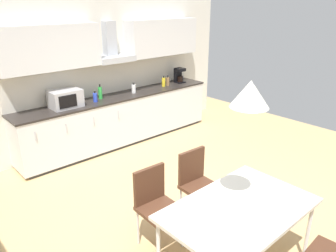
{
  "coord_description": "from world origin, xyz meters",
  "views": [
    {
      "loc": [
        -2.49,
        -2.31,
        2.48
      ],
      "look_at": [
        0.1,
        0.57,
        1.0
      ],
      "focal_mm": 35.0,
      "sensor_mm": 36.0,
      "label": 1
    }
  ],
  "objects_px": {
    "bottle_yellow": "(164,82)",
    "pendant_lamp": "(250,94)",
    "chair_far_right": "(197,179)",
    "dining_table": "(239,211)",
    "bottle_white": "(134,89)",
    "microwave": "(65,99)",
    "bottle_brown": "(168,81)",
    "chair_far_left": "(155,200)",
    "bottle_green": "(100,93)",
    "coffee_maker": "(179,75)",
    "bottle_blue": "(95,97)"
  },
  "relations": [
    {
      "from": "bottle_yellow",
      "to": "pendant_lamp",
      "type": "bearing_deg",
      "value": -120.95
    },
    {
      "from": "chair_far_right",
      "to": "dining_table",
      "type": "bearing_deg",
      "value": -111.22
    },
    {
      "from": "bottle_white",
      "to": "pendant_lamp",
      "type": "bearing_deg",
      "value": -110.81
    },
    {
      "from": "microwave",
      "to": "pendant_lamp",
      "type": "height_order",
      "value": "pendant_lamp"
    },
    {
      "from": "bottle_brown",
      "to": "dining_table",
      "type": "bearing_deg",
      "value": -122.31
    },
    {
      "from": "bottle_brown",
      "to": "bottle_white",
      "type": "xyz_separation_m",
      "value": [
        -0.84,
        0.0,
        -0.0
      ]
    },
    {
      "from": "dining_table",
      "to": "chair_far_left",
      "type": "relative_size",
      "value": 1.62
    },
    {
      "from": "chair_far_left",
      "to": "pendant_lamp",
      "type": "relative_size",
      "value": 2.72
    },
    {
      "from": "bottle_green",
      "to": "chair_far_right",
      "type": "distance_m",
      "value": 2.64
    },
    {
      "from": "coffee_maker",
      "to": "chair_far_left",
      "type": "bearing_deg",
      "value": -137.38
    },
    {
      "from": "chair_far_left",
      "to": "bottle_green",
      "type": "bearing_deg",
      "value": 70.27
    },
    {
      "from": "microwave",
      "to": "chair_far_right",
      "type": "relative_size",
      "value": 0.55
    },
    {
      "from": "bottle_white",
      "to": "chair_far_left",
      "type": "xyz_separation_m",
      "value": [
        -1.58,
        -2.51,
        -0.45
      ]
    },
    {
      "from": "microwave",
      "to": "dining_table",
      "type": "xyz_separation_m",
      "value": [
        0.05,
        -3.36,
        -0.36
      ]
    },
    {
      "from": "microwave",
      "to": "bottle_white",
      "type": "distance_m",
      "value": 1.32
    },
    {
      "from": "bottle_green",
      "to": "pendant_lamp",
      "type": "xyz_separation_m",
      "value": [
        -0.61,
        -3.41,
        0.78
      ]
    },
    {
      "from": "dining_table",
      "to": "chair_far_left",
      "type": "height_order",
      "value": "chair_far_left"
    },
    {
      "from": "coffee_maker",
      "to": "pendant_lamp",
      "type": "relative_size",
      "value": 0.94
    },
    {
      "from": "bottle_yellow",
      "to": "chair_far_right",
      "type": "relative_size",
      "value": 0.24
    },
    {
      "from": "bottle_yellow",
      "to": "bottle_green",
      "type": "xyz_separation_m",
      "value": [
        -1.4,
        0.06,
        0.02
      ]
    },
    {
      "from": "bottle_brown",
      "to": "bottle_green",
      "type": "relative_size",
      "value": 0.79
    },
    {
      "from": "coffee_maker",
      "to": "bottle_white",
      "type": "bearing_deg",
      "value": -177.72
    },
    {
      "from": "bottle_white",
      "to": "pendant_lamp",
      "type": "height_order",
      "value": "pendant_lamp"
    },
    {
      "from": "bottle_brown",
      "to": "dining_table",
      "type": "height_order",
      "value": "bottle_brown"
    },
    {
      "from": "chair_far_right",
      "to": "microwave",
      "type": "bearing_deg",
      "value": 98.33
    },
    {
      "from": "microwave",
      "to": "bottle_white",
      "type": "relative_size",
      "value": 2.54
    },
    {
      "from": "bottle_brown",
      "to": "bottle_blue",
      "type": "relative_size",
      "value": 1.09
    },
    {
      "from": "bottle_green",
      "to": "dining_table",
      "type": "distance_m",
      "value": 3.48
    },
    {
      "from": "bottle_white",
      "to": "bottle_green",
      "type": "relative_size",
      "value": 0.74
    },
    {
      "from": "bottle_blue",
      "to": "dining_table",
      "type": "xyz_separation_m",
      "value": [
        -0.45,
        -3.3,
        -0.29
      ]
    },
    {
      "from": "bottle_brown",
      "to": "bottle_yellow",
      "type": "height_order",
      "value": "bottle_yellow"
    },
    {
      "from": "coffee_maker",
      "to": "chair_far_right",
      "type": "xyz_separation_m",
      "value": [
        -2.14,
        -2.55,
        -0.51
      ]
    },
    {
      "from": "bottle_green",
      "to": "microwave",
      "type": "bearing_deg",
      "value": -175.41
    },
    {
      "from": "bottle_white",
      "to": "bottle_blue",
      "type": "bearing_deg",
      "value": -177.76
    },
    {
      "from": "microwave",
      "to": "bottle_blue",
      "type": "relative_size",
      "value": 2.61
    },
    {
      "from": "microwave",
      "to": "chair_far_right",
      "type": "xyz_separation_m",
      "value": [
        0.37,
        -2.53,
        -0.51
      ]
    },
    {
      "from": "bottle_green",
      "to": "pendant_lamp",
      "type": "bearing_deg",
      "value": -100.16
    },
    {
      "from": "bottle_brown",
      "to": "chair_far_right",
      "type": "distance_m",
      "value": 3.11
    },
    {
      "from": "bottle_brown",
      "to": "chair_far_left",
      "type": "relative_size",
      "value": 0.23
    },
    {
      "from": "coffee_maker",
      "to": "dining_table",
      "type": "height_order",
      "value": "coffee_maker"
    },
    {
      "from": "bottle_brown",
      "to": "coffee_maker",
      "type": "bearing_deg",
      "value": 8.02
    },
    {
      "from": "coffee_maker",
      "to": "bottle_white",
      "type": "relative_size",
      "value": 1.59
    },
    {
      "from": "bottle_green",
      "to": "chair_far_right",
      "type": "bearing_deg",
      "value": -96.39
    },
    {
      "from": "coffee_maker",
      "to": "chair_far_right",
      "type": "relative_size",
      "value": 0.34
    },
    {
      "from": "bottle_white",
      "to": "bottle_green",
      "type": "distance_m",
      "value": 0.66
    },
    {
      "from": "bottle_yellow",
      "to": "chair_far_left",
      "type": "relative_size",
      "value": 0.24
    },
    {
      "from": "bottle_brown",
      "to": "bottle_blue",
      "type": "distance_m",
      "value": 1.66
    },
    {
      "from": "bottle_brown",
      "to": "chair_far_right",
      "type": "xyz_separation_m",
      "value": [
        -1.79,
        -2.5,
        -0.45
      ]
    },
    {
      "from": "microwave",
      "to": "bottle_white",
      "type": "bearing_deg",
      "value": -0.92
    },
    {
      "from": "microwave",
      "to": "bottle_brown",
      "type": "bearing_deg",
      "value": -0.62
    }
  ]
}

